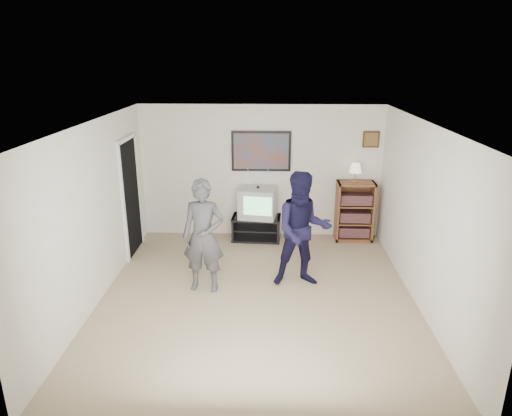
# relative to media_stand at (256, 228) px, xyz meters

# --- Properties ---
(room_shell) EXTENTS (4.51, 5.00, 2.51)m
(room_shell) POSITION_rel_media_stand_xyz_m (0.08, -1.88, 1.02)
(room_shell) COLOR #867055
(room_shell) RESTS_ON ground
(media_stand) EXTENTS (0.94, 0.56, 0.45)m
(media_stand) POSITION_rel_media_stand_xyz_m (0.00, 0.00, 0.00)
(media_stand) COLOR black
(media_stand) RESTS_ON room_shell
(crt_television) EXTENTS (0.74, 0.66, 0.56)m
(crt_television) POSITION_rel_media_stand_xyz_m (0.03, 0.00, 0.51)
(crt_television) COLOR #AEADA8
(crt_television) RESTS_ON media_stand
(bookshelf) EXTENTS (0.69, 0.39, 1.13)m
(bookshelf) POSITION_rel_media_stand_xyz_m (1.83, 0.05, 0.34)
(bookshelf) COLOR #512B18
(bookshelf) RESTS_ON room_shell
(table_lamp) EXTENTS (0.22, 0.22, 0.35)m
(table_lamp) POSITION_rel_media_stand_xyz_m (1.80, 0.05, 1.08)
(table_lamp) COLOR #FFE2C1
(table_lamp) RESTS_ON bookshelf
(person_tall) EXTENTS (0.65, 0.46, 1.69)m
(person_tall) POSITION_rel_media_stand_xyz_m (-0.71, -1.97, 0.62)
(person_tall) COLOR #3E3D41
(person_tall) RESTS_ON room_shell
(person_short) EXTENTS (0.92, 0.75, 1.76)m
(person_short) POSITION_rel_media_stand_xyz_m (0.74, -1.76, 0.66)
(person_short) COLOR black
(person_short) RESTS_ON room_shell
(controller_left) EXTENTS (0.09, 0.13, 0.04)m
(controller_left) POSITION_rel_media_stand_xyz_m (-0.70, -1.74, 0.98)
(controller_left) COLOR white
(controller_left) RESTS_ON person_tall
(controller_right) EXTENTS (0.05, 0.13, 0.04)m
(controller_right) POSITION_rel_media_stand_xyz_m (0.76, -1.55, 0.78)
(controller_right) COLOR white
(controller_right) RESTS_ON person_short
(poster) EXTENTS (1.10, 0.03, 0.75)m
(poster) POSITION_rel_media_stand_xyz_m (0.08, 0.25, 1.42)
(poster) COLOR black
(poster) RESTS_ON room_shell
(air_vent) EXTENTS (0.28, 0.02, 0.14)m
(air_vent) POSITION_rel_media_stand_xyz_m (-0.47, 0.25, 1.72)
(air_vent) COLOR white
(air_vent) RESTS_ON room_shell
(small_picture) EXTENTS (0.30, 0.03, 0.30)m
(small_picture) POSITION_rel_media_stand_xyz_m (2.08, 0.25, 1.65)
(small_picture) COLOR #452516
(small_picture) RESTS_ON room_shell
(doorway) EXTENTS (0.03, 0.85, 2.00)m
(doorway) POSITION_rel_media_stand_xyz_m (-2.15, -0.63, 0.77)
(doorway) COLOR black
(doorway) RESTS_ON room_shell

